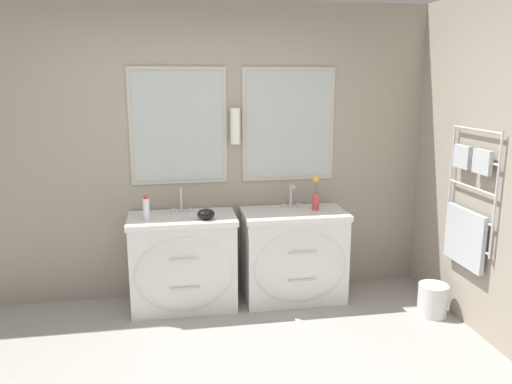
% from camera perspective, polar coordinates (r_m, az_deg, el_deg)
% --- Properties ---
extents(wall_back, '(5.86, 0.17, 2.60)m').
position_cam_1_polar(wall_back, '(4.46, -7.18, 4.50)').
color(wall_back, '#9E9384').
rests_on(wall_back, ground_plane).
extents(wall_right, '(0.13, 3.73, 2.60)m').
position_cam_1_polar(wall_right, '(4.15, 24.66, 2.61)').
color(wall_right, '#9E9384').
rests_on(wall_right, ground_plane).
extents(vanity_left, '(0.91, 0.57, 0.81)m').
position_cam_1_polar(vanity_left, '(4.35, -8.28, -7.95)').
color(vanity_left, white).
rests_on(vanity_left, ground_plane).
extents(vanity_right, '(0.91, 0.57, 0.81)m').
position_cam_1_polar(vanity_right, '(4.48, 4.41, -7.27)').
color(vanity_right, white).
rests_on(vanity_right, ground_plane).
extents(faucet_left, '(0.17, 0.14, 0.22)m').
position_cam_1_polar(faucet_left, '(4.35, -8.55, -0.94)').
color(faucet_left, silver).
rests_on(faucet_left, vanity_left).
extents(faucet_right, '(0.17, 0.14, 0.22)m').
position_cam_1_polar(faucet_right, '(4.47, 4.05, -0.46)').
color(faucet_right, silver).
rests_on(faucet_right, vanity_right).
extents(toiletry_bottle, '(0.05, 0.05, 0.21)m').
position_cam_1_polar(toiletry_bottle, '(4.16, -12.42, -1.91)').
color(toiletry_bottle, silver).
rests_on(toiletry_bottle, vanity_left).
extents(amenity_bowl, '(0.14, 0.14, 0.09)m').
position_cam_1_polar(amenity_bowl, '(4.14, -5.73, -2.52)').
color(amenity_bowl, black).
rests_on(amenity_bowl, vanity_left).
extents(flower_vase, '(0.06, 0.06, 0.31)m').
position_cam_1_polar(flower_vase, '(4.43, 6.86, -0.46)').
color(flower_vase, '#CC4C51').
rests_on(flower_vase, vanity_right).
extents(waste_bin, '(0.25, 0.25, 0.27)m').
position_cam_1_polar(waste_bin, '(4.52, 19.53, -11.47)').
color(waste_bin, silver).
rests_on(waste_bin, ground_plane).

